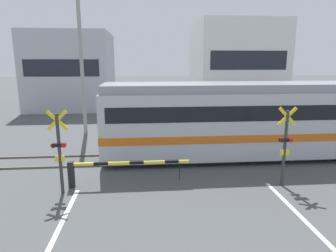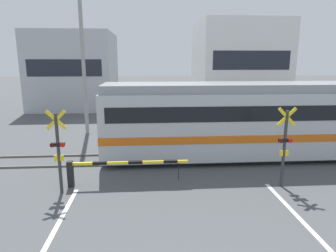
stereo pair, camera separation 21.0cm
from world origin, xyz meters
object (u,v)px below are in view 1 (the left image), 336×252
at_px(pedestrian, 157,119).
at_px(crossing_signal_right, 285,143).
at_px(crossing_barrier_far, 207,130).
at_px(commuter_train, 270,118).
at_px(crossing_barrier_near, 107,168).
at_px(crossing_signal_left, 59,149).

bearing_deg(pedestrian, crossing_signal_right, -63.23).
height_order(crossing_barrier_far, pedestrian, pedestrian).
relative_size(commuter_train, crossing_barrier_far, 3.54).
bearing_deg(crossing_barrier_far, crossing_barrier_near, -131.11).
distance_m(crossing_barrier_near, crossing_signal_left, 1.78).
xyz_separation_m(commuter_train, pedestrian, (-4.99, 4.92, -0.96)).
bearing_deg(crossing_signal_right, pedestrian, 116.77).
relative_size(commuter_train, crossing_barrier_near, 3.54).
distance_m(commuter_train, crossing_signal_right, 3.40).
height_order(crossing_barrier_near, crossing_signal_left, crossing_signal_left).
height_order(crossing_barrier_near, crossing_barrier_far, same).
bearing_deg(crossing_signal_right, commuter_train, 75.60).
xyz_separation_m(crossing_barrier_near, crossing_signal_left, (-1.46, -0.50, 0.90)).
bearing_deg(commuter_train, crossing_barrier_far, 129.63).
relative_size(crossing_barrier_near, crossing_signal_right, 1.50).
xyz_separation_m(commuter_train, crossing_barrier_far, (-2.30, 2.78, -1.15)).
xyz_separation_m(commuter_train, crossing_barrier_near, (-7.16, -2.79, -1.15)).
height_order(commuter_train, crossing_barrier_near, commuter_train).
xyz_separation_m(crossing_signal_left, pedestrian, (3.63, 8.21, -0.71)).
bearing_deg(crossing_barrier_far, pedestrian, 141.41).
xyz_separation_m(crossing_signal_left, crossing_signal_right, (7.77, 0.00, 0.00)).
bearing_deg(crossing_barrier_far, crossing_signal_left, -136.15).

